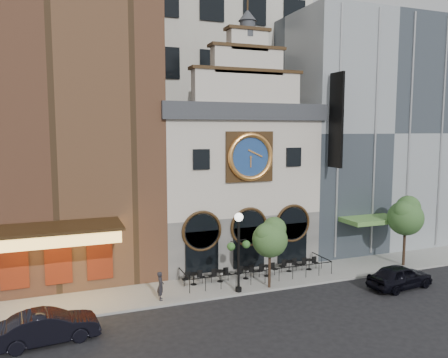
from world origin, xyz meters
TOP-DOWN VIEW (x-y plane):
  - ground at (0.00, 0.00)m, footprint 120.00×120.00m
  - sidewalk at (0.00, 2.50)m, footprint 44.00×5.00m
  - clock_building at (0.00, 7.82)m, footprint 12.60×8.78m
  - theater_building at (-13.00, 9.96)m, footprint 14.00×15.60m
  - retail_building at (12.99, 9.99)m, footprint 14.00×14.40m
  - office_tower at (0.00, 20.00)m, footprint 20.00×16.00m
  - cafe_railing at (0.00, 2.50)m, footprint 10.60×2.60m
  - bistro_0 at (-4.61, 2.61)m, footprint 1.58×0.68m
  - bistro_1 at (-2.76, 2.55)m, footprint 1.58×0.68m
  - bistro_2 at (-0.86, 2.46)m, footprint 1.58×0.68m
  - bistro_3 at (0.73, 2.41)m, footprint 1.58×0.68m
  - bistro_4 at (2.72, 2.78)m, footprint 1.58×0.68m
  - bistro_5 at (4.32, 2.63)m, footprint 1.58×0.68m
  - car_right at (8.12, -2.45)m, footprint 4.86×2.40m
  - car_left at (-13.53, -2.18)m, footprint 4.97×2.15m
  - pedestrian at (-7.24, 0.84)m, footprint 0.51×0.69m
  - lamppost at (-2.28, 0.40)m, footprint 1.63×0.67m
  - tree_left at (-0.04, 0.43)m, footprint 2.40×2.31m
  - tree_right at (11.69, 1.02)m, footprint 2.76×2.66m

SIDE VIEW (x-z plane):
  - ground at x=0.00m, z-range 0.00..0.00m
  - sidewalk at x=0.00m, z-range 0.00..0.15m
  - cafe_railing at x=0.00m, z-range 0.15..1.05m
  - bistro_0 at x=-4.61m, z-range 0.16..1.06m
  - bistro_1 at x=-2.76m, z-range 0.16..1.06m
  - bistro_2 at x=-0.86m, z-range 0.16..1.06m
  - bistro_3 at x=0.73m, z-range 0.16..1.06m
  - bistro_4 at x=2.72m, z-range 0.16..1.06m
  - bistro_5 at x=4.32m, z-range 0.16..1.06m
  - car_left at x=-13.53m, z-range 0.00..1.59m
  - car_right at x=8.12m, z-range 0.00..1.60m
  - pedestrian at x=-7.24m, z-range 0.15..1.91m
  - lamppost at x=-2.28m, z-range 0.76..5.88m
  - tree_left at x=-0.04m, z-range 1.23..5.85m
  - tree_right at x=11.69m, z-range 1.39..6.70m
  - clock_building at x=0.00m, z-range -2.64..16.01m
  - retail_building at x=12.99m, z-range 0.14..20.14m
  - theater_building at x=-13.00m, z-range 0.10..25.10m
  - office_tower at x=0.00m, z-range 0.00..40.00m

